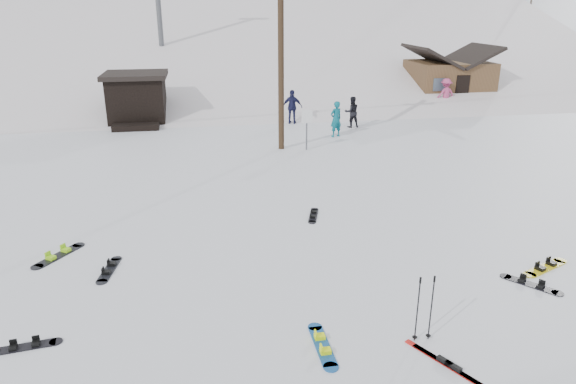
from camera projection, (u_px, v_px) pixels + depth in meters
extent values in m
plane|color=white|center=(294.00, 332.00, 10.38)|extent=(200.00, 200.00, 0.00)
cube|color=white|center=(215.00, 157.00, 65.40)|extent=(60.00, 85.24, 65.97)
cube|color=white|center=(511.00, 146.00, 66.53)|extent=(45.66, 93.98, 54.59)
cylinder|color=#3A2819|center=(281.00, 48.00, 22.12)|extent=(0.26, 0.26, 9.00)
cylinder|color=#595B60|center=(307.00, 130.00, 23.16)|extent=(0.07, 0.07, 1.80)
cube|color=white|center=(307.00, 116.00, 22.90)|extent=(0.50, 0.04, 0.60)
cube|color=black|center=(138.00, 100.00, 28.59)|extent=(3.00, 3.00, 2.50)
cube|color=black|center=(135.00, 75.00, 28.12)|extent=(3.40, 3.40, 0.25)
cube|color=black|center=(136.00, 126.00, 27.30)|extent=(2.40, 1.20, 0.30)
cube|color=brown|center=(448.00, 82.00, 34.54)|extent=(5.00, 4.00, 2.70)
cube|color=black|center=(432.00, 56.00, 33.74)|extent=(2.69, 4.40, 1.43)
cube|color=black|center=(470.00, 56.00, 34.17)|extent=(2.69, 4.40, 1.43)
cube|color=black|center=(462.00, 90.00, 32.75)|extent=(0.90, 0.06, 1.90)
cube|color=#1957A2|center=(322.00, 346.00, 9.94)|extent=(0.31, 1.26, 0.03)
cylinder|color=#1957A2|center=(315.00, 327.00, 10.52)|extent=(0.29, 0.29, 0.03)
cylinder|color=#1957A2|center=(331.00, 367.00, 9.35)|extent=(0.29, 0.29, 0.03)
cube|color=#E9FF0D|center=(320.00, 337.00, 10.13)|extent=(0.21, 0.16, 0.08)
cube|color=#E9FF0D|center=(325.00, 351.00, 9.71)|extent=(0.21, 0.16, 0.08)
cube|color=#AB1611|center=(453.00, 369.00, 9.31)|extent=(0.95, 1.60, 0.03)
cube|color=black|center=(453.00, 366.00, 9.30)|extent=(0.23, 0.32, 0.08)
cube|color=#AB1611|center=(445.00, 364.00, 9.45)|extent=(0.95, 1.60, 0.03)
cube|color=black|center=(445.00, 361.00, 9.43)|extent=(0.23, 0.32, 0.08)
cylinder|color=black|center=(417.00, 310.00, 9.90)|extent=(0.03, 0.03, 1.36)
cylinder|color=black|center=(415.00, 337.00, 10.11)|extent=(0.10, 0.10, 0.01)
cylinder|color=black|center=(420.00, 280.00, 9.68)|extent=(0.04, 0.04, 0.12)
cylinder|color=black|center=(431.00, 309.00, 9.95)|extent=(0.03, 0.03, 1.36)
cylinder|color=black|center=(428.00, 336.00, 10.16)|extent=(0.10, 0.10, 0.01)
cylinder|color=black|center=(435.00, 279.00, 9.72)|extent=(0.04, 0.04, 0.12)
cube|color=black|center=(25.00, 347.00, 9.91)|extent=(1.13, 0.40, 0.02)
cylinder|color=black|center=(56.00, 342.00, 10.07)|extent=(0.25, 0.25, 0.02)
cube|color=black|center=(36.00, 343.00, 9.95)|extent=(0.16, 0.20, 0.07)
cube|color=black|center=(13.00, 347.00, 9.84)|extent=(0.16, 0.20, 0.07)
cube|color=black|center=(109.00, 270.00, 12.79)|extent=(0.45, 1.22, 0.02)
cylinder|color=black|center=(116.00, 259.00, 13.35)|extent=(0.27, 0.27, 0.02)
cylinder|color=black|center=(102.00, 282.00, 12.23)|extent=(0.27, 0.27, 0.02)
cube|color=black|center=(112.00, 264.00, 12.98)|extent=(0.22, 0.17, 0.08)
cube|color=black|center=(106.00, 272.00, 12.57)|extent=(0.22, 0.17, 0.08)
cube|color=black|center=(59.00, 256.00, 13.52)|extent=(1.03, 1.31, 0.03)
cylinder|color=black|center=(79.00, 245.00, 14.11)|extent=(0.32, 0.32, 0.03)
cylinder|color=black|center=(37.00, 267.00, 12.93)|extent=(0.32, 0.32, 0.03)
cube|color=#9CE71B|center=(66.00, 250.00, 13.71)|extent=(0.28, 0.27, 0.09)
cube|color=#9CE71B|center=(51.00, 258.00, 13.29)|extent=(0.28, 0.27, 0.09)
cube|color=black|center=(531.00, 285.00, 12.12)|extent=(0.95, 1.09, 0.02)
cylinder|color=black|center=(558.00, 293.00, 11.75)|extent=(0.27, 0.27, 0.02)
cylinder|color=black|center=(506.00, 276.00, 12.49)|extent=(0.27, 0.27, 0.02)
cube|color=black|center=(541.00, 286.00, 11.97)|extent=(0.24, 0.23, 0.08)
cube|color=black|center=(522.00, 280.00, 12.23)|extent=(0.24, 0.23, 0.08)
cube|color=yellow|center=(545.00, 268.00, 12.90)|extent=(1.35, 0.81, 0.03)
cylinder|color=yellow|center=(560.00, 261.00, 13.24)|extent=(0.31, 0.31, 0.03)
cylinder|color=yellow|center=(530.00, 275.00, 12.55)|extent=(0.31, 0.31, 0.03)
cube|color=black|center=(551.00, 263.00, 13.00)|extent=(0.24, 0.27, 0.09)
cube|color=black|center=(540.00, 268.00, 12.75)|extent=(0.24, 0.27, 0.09)
cube|color=black|center=(313.00, 216.00, 16.09)|extent=(0.54, 1.08, 0.02)
cylinder|color=black|center=(315.00, 209.00, 16.58)|extent=(0.24, 0.24, 0.02)
cylinder|color=black|center=(312.00, 222.00, 15.60)|extent=(0.24, 0.24, 0.02)
cube|color=black|center=(314.00, 212.00, 16.25)|extent=(0.20, 0.18, 0.07)
cube|color=black|center=(313.00, 217.00, 15.90)|extent=(0.20, 0.18, 0.07)
imported|color=#0B6070|center=(336.00, 119.00, 25.52)|extent=(0.76, 0.64, 1.78)
imported|color=black|center=(352.00, 112.00, 27.53)|extent=(0.84, 0.68, 1.65)
imported|color=#BA4174|center=(446.00, 94.00, 32.22)|extent=(1.35, 0.91, 1.93)
imported|color=#191A3F|center=(292.00, 107.00, 28.33)|extent=(1.18, 0.77, 1.87)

